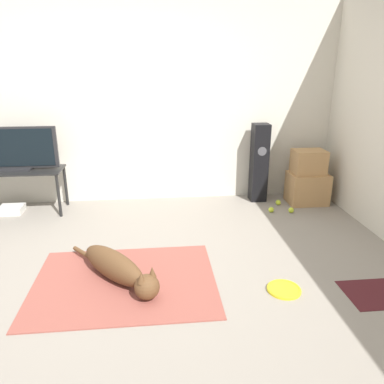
% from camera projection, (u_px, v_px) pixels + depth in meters
% --- Properties ---
extents(ground_plane, '(12.00, 12.00, 0.00)m').
position_uv_depth(ground_plane, '(131.00, 284.00, 3.12)').
color(ground_plane, gray).
extents(wall_back, '(8.00, 0.06, 2.55)m').
position_uv_depth(wall_back, '(134.00, 102.00, 4.68)').
color(wall_back, beige).
rests_on(wall_back, ground_plane).
extents(area_rug, '(1.52, 1.15, 0.01)m').
position_uv_depth(area_rug, '(125.00, 282.00, 3.14)').
color(area_rug, '#934C42').
rests_on(area_rug, ground_plane).
extents(dog, '(0.81, 0.92, 0.26)m').
position_uv_depth(dog, '(118.00, 268.00, 3.11)').
color(dog, brown).
rests_on(dog, area_rug).
extents(frisbee, '(0.28, 0.28, 0.03)m').
position_uv_depth(frisbee, '(284.00, 289.00, 3.03)').
color(frisbee, yellow).
rests_on(frisbee, ground_plane).
extents(cardboard_box_lower, '(0.49, 0.37, 0.40)m').
position_uv_depth(cardboard_box_lower, '(307.00, 188.00, 4.87)').
color(cardboard_box_lower, tan).
rests_on(cardboard_box_lower, ground_plane).
extents(cardboard_box_upper, '(0.40, 0.30, 0.30)m').
position_uv_depth(cardboard_box_upper, '(309.00, 162.00, 4.77)').
color(cardboard_box_upper, tan).
rests_on(cardboard_box_upper, cardboard_box_lower).
extents(floor_speaker, '(0.21, 0.21, 1.02)m').
position_uv_depth(floor_speaker, '(259.00, 163.00, 4.87)').
color(floor_speaker, black).
rests_on(floor_speaker, ground_plane).
extents(tv_stand, '(1.05, 0.44, 0.54)m').
position_uv_depth(tv_stand, '(18.00, 176.00, 4.48)').
color(tv_stand, black).
rests_on(tv_stand, ground_plane).
extents(tv, '(1.00, 0.20, 0.51)m').
position_uv_depth(tv, '(14.00, 149.00, 4.37)').
color(tv, '#232326').
rests_on(tv, tv_stand).
extents(tennis_ball_by_boxes, '(0.07, 0.07, 0.07)m').
position_uv_depth(tennis_ball_by_boxes, '(278.00, 202.00, 4.85)').
color(tennis_ball_by_boxes, '#C6E033').
rests_on(tennis_ball_by_boxes, ground_plane).
extents(tennis_ball_near_speaker, '(0.07, 0.07, 0.07)m').
position_uv_depth(tennis_ball_near_speaker, '(291.00, 210.00, 4.59)').
color(tennis_ball_near_speaker, '#C6E033').
rests_on(tennis_ball_near_speaker, ground_plane).
extents(tennis_ball_loose_on_carpet, '(0.07, 0.07, 0.07)m').
position_uv_depth(tennis_ball_loose_on_carpet, '(271.00, 210.00, 4.61)').
color(tennis_ball_loose_on_carpet, '#C6E033').
rests_on(tennis_ball_loose_on_carpet, ground_plane).
extents(game_console, '(0.28, 0.25, 0.08)m').
position_uv_depth(game_console, '(11.00, 209.00, 4.59)').
color(game_console, white).
rests_on(game_console, ground_plane).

